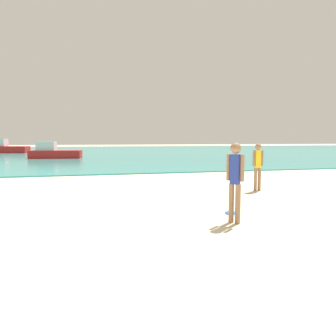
{
  "coord_description": "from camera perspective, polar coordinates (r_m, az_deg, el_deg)",
  "views": [
    {
      "loc": [
        -1.14,
        -0.51,
        1.61
      ],
      "look_at": [
        0.44,
        5.98,
        0.99
      ],
      "focal_mm": 32.37,
      "sensor_mm": 36.0,
      "label": 1
    }
  ],
  "objects": [
    {
      "name": "boat_far",
      "position": [
        40.66,
        -28.4,
        3.33
      ],
      "size": [
        5.2,
        2.6,
        1.69
      ],
      "rotation": [
        0.0,
        0.0,
        -0.21
      ],
      "color": "red",
      "rests_on": "water"
    },
    {
      "name": "frisbee",
      "position": [
        6.84,
        11.85,
        -8.3
      ],
      "size": [
        0.29,
        0.29,
        0.03
      ],
      "primitive_type": "cylinder",
      "color": "blue",
      "rests_on": "ground"
    },
    {
      "name": "person_distant",
      "position": [
        9.92,
        16.56,
        0.71
      ],
      "size": [
        0.34,
        0.2,
        1.5
      ],
      "rotation": [
        0.0,
        0.0,
        6.17
      ],
      "color": "#936B4C",
      "rests_on": "ground"
    },
    {
      "name": "boat_near",
      "position": [
        27.26,
        -20.72,
        2.75
      ],
      "size": [
        4.29,
        1.87,
        1.41
      ],
      "rotation": [
        0.0,
        0.0,
        -0.13
      ],
      "color": "red",
      "rests_on": "water"
    },
    {
      "name": "person_standing",
      "position": [
        5.95,
        12.52,
        -1.81
      ],
      "size": [
        0.26,
        0.29,
        1.56
      ],
      "rotation": [
        0.0,
        0.0,
        2.28
      ],
      "color": "#936B4C",
      "rests_on": "ground"
    },
    {
      "name": "water",
      "position": [
        44.04,
        -12.24,
        3.15
      ],
      "size": [
        160.0,
        60.0,
        0.06
      ],
      "primitive_type": "cube",
      "color": "teal",
      "rests_on": "ground"
    }
  ]
}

